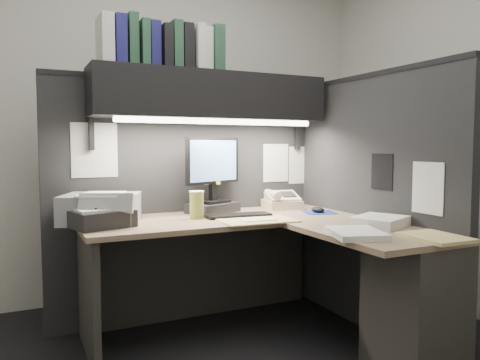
{
  "coord_description": "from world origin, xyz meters",
  "views": [
    {
      "loc": [
        -1.04,
        -2.12,
        1.18
      ],
      "look_at": [
        0.22,
        0.51,
        0.96
      ],
      "focal_mm": 35.0,
      "sensor_mm": 36.0,
      "label": 1
    }
  ],
  "objects_px": {
    "printer": "(101,208)",
    "notebook_stack": "(101,218)",
    "monitor": "(213,183)",
    "keyboard": "(238,215)",
    "telephone": "(282,202)",
    "coffee_cup": "(197,206)",
    "overhead_shelf": "(211,96)",
    "desk": "(313,278)"
  },
  "relations": [
    {
      "from": "coffee_cup",
      "to": "notebook_stack",
      "type": "height_order",
      "value": "coffee_cup"
    },
    {
      "from": "desk",
      "to": "notebook_stack",
      "type": "distance_m",
      "value": 1.22
    },
    {
      "from": "desk",
      "to": "notebook_stack",
      "type": "height_order",
      "value": "notebook_stack"
    },
    {
      "from": "coffee_cup",
      "to": "keyboard",
      "type": "bearing_deg",
      "value": -13.01
    },
    {
      "from": "coffee_cup",
      "to": "printer",
      "type": "height_order",
      "value": "printer"
    },
    {
      "from": "overhead_shelf",
      "to": "coffee_cup",
      "type": "relative_size",
      "value": 9.64
    },
    {
      "from": "overhead_shelf",
      "to": "keyboard",
      "type": "xyz_separation_m",
      "value": [
        0.08,
        -0.24,
        -0.76
      ]
    },
    {
      "from": "desk",
      "to": "telephone",
      "type": "height_order",
      "value": "telephone"
    },
    {
      "from": "coffee_cup",
      "to": "notebook_stack",
      "type": "xyz_separation_m",
      "value": [
        -0.58,
        -0.05,
        -0.03
      ]
    },
    {
      "from": "desk",
      "to": "overhead_shelf",
      "type": "relative_size",
      "value": 1.1
    },
    {
      "from": "overhead_shelf",
      "to": "printer",
      "type": "height_order",
      "value": "overhead_shelf"
    },
    {
      "from": "printer",
      "to": "notebook_stack",
      "type": "xyz_separation_m",
      "value": [
        -0.02,
        -0.15,
        -0.04
      ]
    },
    {
      "from": "desk",
      "to": "overhead_shelf",
      "type": "xyz_separation_m",
      "value": [
        -0.3,
        0.75,
        1.06
      ]
    },
    {
      "from": "coffee_cup",
      "to": "monitor",
      "type": "bearing_deg",
      "value": 46.02
    },
    {
      "from": "keyboard",
      "to": "printer",
      "type": "xyz_separation_m",
      "value": [
        -0.81,
        0.16,
        0.07
      ]
    },
    {
      "from": "telephone",
      "to": "printer",
      "type": "height_order",
      "value": "printer"
    },
    {
      "from": "desk",
      "to": "monitor",
      "type": "xyz_separation_m",
      "value": [
        -0.28,
        0.77,
        0.49
      ]
    },
    {
      "from": "desk",
      "to": "coffee_cup",
      "type": "xyz_separation_m",
      "value": [
        -0.48,
        0.57,
        0.37
      ]
    },
    {
      "from": "desk",
      "to": "monitor",
      "type": "bearing_deg",
      "value": 110.4
    },
    {
      "from": "monitor",
      "to": "coffee_cup",
      "type": "height_order",
      "value": "monitor"
    },
    {
      "from": "monitor",
      "to": "notebook_stack",
      "type": "distance_m",
      "value": 0.82
    },
    {
      "from": "monitor",
      "to": "telephone",
      "type": "bearing_deg",
      "value": -25.03
    },
    {
      "from": "monitor",
      "to": "printer",
      "type": "xyz_separation_m",
      "value": [
        -0.75,
        -0.1,
        -0.12
      ]
    },
    {
      "from": "overhead_shelf",
      "to": "printer",
      "type": "relative_size",
      "value": 3.74
    },
    {
      "from": "coffee_cup",
      "to": "notebook_stack",
      "type": "distance_m",
      "value": 0.58
    },
    {
      "from": "notebook_stack",
      "to": "printer",
      "type": "bearing_deg",
      "value": 81.71
    },
    {
      "from": "desk",
      "to": "telephone",
      "type": "bearing_deg",
      "value": 72.37
    },
    {
      "from": "printer",
      "to": "notebook_stack",
      "type": "bearing_deg",
      "value": -75.39
    },
    {
      "from": "overhead_shelf",
      "to": "monitor",
      "type": "height_order",
      "value": "overhead_shelf"
    },
    {
      "from": "printer",
      "to": "telephone",
      "type": "bearing_deg",
      "value": 26.46
    },
    {
      "from": "keyboard",
      "to": "coffee_cup",
      "type": "bearing_deg",
      "value": 171.58
    },
    {
      "from": "coffee_cup",
      "to": "desk",
      "type": "bearing_deg",
      "value": -50.1
    },
    {
      "from": "monitor",
      "to": "keyboard",
      "type": "distance_m",
      "value": 0.33
    },
    {
      "from": "monitor",
      "to": "printer",
      "type": "relative_size",
      "value": 1.21
    },
    {
      "from": "monitor",
      "to": "keyboard",
      "type": "height_order",
      "value": "monitor"
    },
    {
      "from": "coffee_cup",
      "to": "printer",
      "type": "xyz_separation_m",
      "value": [
        -0.56,
        0.1,
        0.0
      ]
    },
    {
      "from": "telephone",
      "to": "printer",
      "type": "distance_m",
      "value": 1.27
    },
    {
      "from": "overhead_shelf",
      "to": "keyboard",
      "type": "height_order",
      "value": "overhead_shelf"
    },
    {
      "from": "overhead_shelf",
      "to": "notebook_stack",
      "type": "relative_size",
      "value": 4.99
    },
    {
      "from": "telephone",
      "to": "coffee_cup",
      "type": "relative_size",
      "value": 1.56
    },
    {
      "from": "monitor",
      "to": "coffee_cup",
      "type": "xyz_separation_m",
      "value": [
        -0.19,
        -0.2,
        -0.12
      ]
    },
    {
      "from": "notebook_stack",
      "to": "coffee_cup",
      "type": "bearing_deg",
      "value": 5.17
    }
  ]
}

